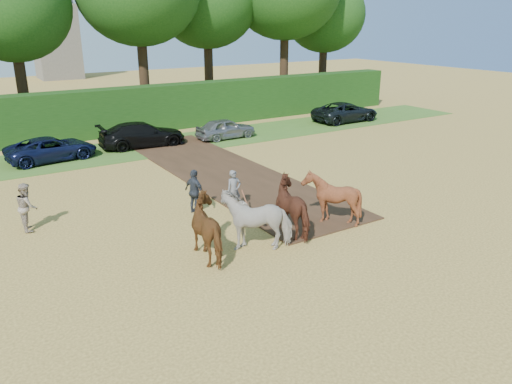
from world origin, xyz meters
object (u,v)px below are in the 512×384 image
(spectator_far, at_px, (195,192))
(plough_team, at_px, (276,211))
(spectator_near, at_px, (27,207))
(parked_cars, at_px, (158,135))

(spectator_far, bearing_deg, plough_team, -175.85)
(spectator_far, height_order, plough_team, plough_team)
(spectator_near, bearing_deg, plough_team, -124.72)
(spectator_far, bearing_deg, spectator_near, 57.35)
(spectator_near, bearing_deg, spectator_far, -104.43)
(spectator_near, relative_size, parked_cars, 0.05)
(plough_team, bearing_deg, spectator_far, 110.08)
(spectator_far, height_order, parked_cars, spectator_far)
(spectator_near, bearing_deg, parked_cars, -40.61)
(spectator_far, bearing_deg, parked_cars, -30.59)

